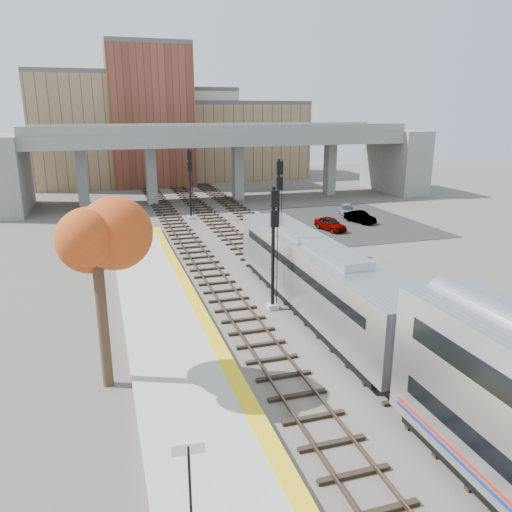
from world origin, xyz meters
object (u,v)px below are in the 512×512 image
object	(u,v)px
signal_mast_far	(190,185)
car_a	(330,224)
locomotive	(316,275)
car_c	(347,210)
car_b	(360,217)
signal_mast_near	(273,251)
tree	(94,231)
signal_mast_mid	(278,208)

from	to	relation	value
signal_mast_far	car_a	bearing A→B (deg)	-38.35
locomotive	signal_mast_far	size ratio (longest dim) A/B	2.61
car_c	car_b	bearing A→B (deg)	-75.10
signal_mast_near	car_c	world-z (taller)	signal_mast_near
tree	car_b	xyz separation A→B (m)	(25.49, 24.93, -6.04)
signal_mast_near	signal_mast_mid	distance (m)	11.28
signal_mast_far	tree	world-z (taller)	tree
signal_mast_mid	car_c	xyz separation A→B (m)	(12.59, 12.57, -3.25)
car_a	car_c	xyz separation A→B (m)	(4.92, 6.08, -0.07)
locomotive	signal_mast_mid	distance (m)	12.06
signal_mast_mid	signal_mast_near	bearing A→B (deg)	-111.32
signal_mast_mid	car_b	xyz separation A→B (m)	(12.06, 8.65, -3.23)
locomotive	car_c	xyz separation A→B (m)	(14.59, 24.35, -1.68)
signal_mast_far	car_a	world-z (taller)	signal_mast_far
locomotive	car_b	bearing A→B (deg)	55.48
signal_mast_mid	signal_mast_far	world-z (taller)	signal_mast_mid
signal_mast_near	locomotive	bearing A→B (deg)	-31.43
signal_mast_mid	car_a	xyz separation A→B (m)	(7.67, 6.49, -3.18)
tree	car_b	bearing A→B (deg)	44.36
signal_mast_mid	locomotive	bearing A→B (deg)	-99.63
signal_mast_mid	car_c	size ratio (longest dim) A/B	1.97
signal_mast_far	tree	size ratio (longest dim) A/B	0.81
signal_mast_near	car_a	distance (m)	20.87
car_a	car_b	world-z (taller)	car_a
car_a	locomotive	bearing A→B (deg)	-130.05
locomotive	signal_mast_far	bearing A→B (deg)	94.35
tree	car_c	bearing A→B (deg)	47.94
car_a	car_b	size ratio (longest dim) A/B	1.05
signal_mast_far	car_a	size ratio (longest dim) A/B	1.97
signal_mast_far	car_b	bearing A→B (deg)	-23.87
locomotive	signal_mast_near	size ratio (longest dim) A/B	2.68
car_a	car_b	xyz separation A→B (m)	(4.39, 2.16, -0.05)
tree	car_a	size ratio (longest dim) A/B	2.42
signal_mast_near	signal_mast_mid	bearing A→B (deg)	68.68
locomotive	car_b	world-z (taller)	locomotive
signal_mast_far	locomotive	bearing A→B (deg)	-85.65
car_b	signal_mast_mid	bearing A→B (deg)	-160.85
signal_mast_mid	signal_mast_far	size ratio (longest dim) A/B	1.04
signal_mast_mid	tree	xyz separation A→B (m)	(-13.44, -16.27, 2.81)
car_a	signal_mast_far	bearing A→B (deg)	129.48
signal_mast_mid	car_a	distance (m)	10.54
car_b	signal_mast_far	bearing A→B (deg)	139.62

